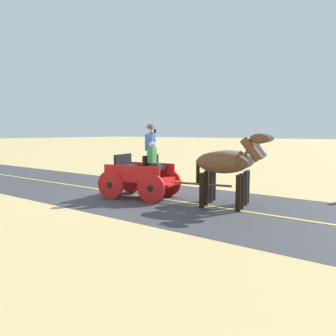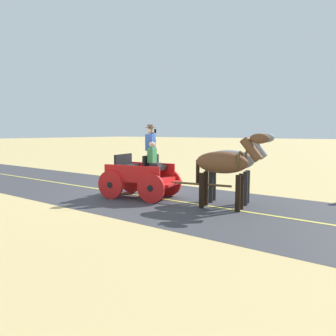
% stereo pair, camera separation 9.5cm
% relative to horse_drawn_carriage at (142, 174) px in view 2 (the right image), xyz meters
% --- Properties ---
extents(ground_plane, '(200.00, 200.00, 0.00)m').
position_rel_horse_drawn_carriage_xyz_m(ground_plane, '(-0.20, -0.60, -0.82)').
color(ground_plane, tan).
extents(road_surface, '(5.46, 160.00, 0.01)m').
position_rel_horse_drawn_carriage_xyz_m(road_surface, '(-0.20, -0.60, -0.81)').
color(road_surface, '#38383D').
rests_on(road_surface, ground).
extents(road_centre_stripe, '(0.12, 160.00, 0.00)m').
position_rel_horse_drawn_carriage_xyz_m(road_centre_stripe, '(-0.20, -0.60, -0.81)').
color(road_centre_stripe, '#DBCC4C').
rests_on(road_centre_stripe, road_surface).
extents(horse_drawn_carriage, '(1.87, 4.51, 2.50)m').
position_rel_horse_drawn_carriage_xyz_m(horse_drawn_carriage, '(0.00, 0.00, 0.00)').
color(horse_drawn_carriage, red).
rests_on(horse_drawn_carriage, ground).
extents(horse_near_side, '(0.91, 2.15, 2.21)m').
position_rel_horse_drawn_carriage_xyz_m(horse_near_side, '(-1.03, 2.88, 0.51)').
color(horse_near_side, gray).
rests_on(horse_near_side, ground).
extents(horse_off_side, '(0.83, 2.15, 2.21)m').
position_rel_horse_drawn_carriage_xyz_m(horse_off_side, '(-0.16, 3.06, 0.51)').
color(horse_off_side, brown).
rests_on(horse_off_side, ground).
extents(traffic_cone, '(0.32, 0.32, 0.50)m').
position_rel_horse_drawn_carriage_xyz_m(traffic_cone, '(-2.55, -2.72, -0.57)').
color(traffic_cone, orange).
rests_on(traffic_cone, ground).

